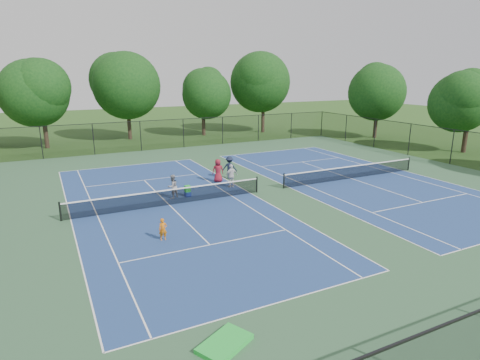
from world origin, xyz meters
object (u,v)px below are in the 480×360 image
tree_back_a (40,89)px  instructor (173,186)px  bystander_a (231,176)px  bystander_c (218,171)px  tree_back_b (126,82)px  tree_back_c (203,91)px  ball_crate (188,194)px  bystander_b (230,168)px  child_player (163,229)px  tree_side_e (379,89)px  ball_hopper (187,189)px  tree_back_d (264,79)px  tree_side_f (471,99)px

tree_back_a → instructor: tree_back_a is taller
bystander_a → bystander_c: 1.69m
tree_back_b → tree_back_c: (9.00, -1.00, -1.11)m
tree_back_a → ball_crate: size_ratio=25.55×
bystander_b → child_player: bearing=80.9°
bystander_a → tree_back_b: bearing=-92.2°
tree_side_e → bystander_b: size_ratio=5.24×
tree_back_a → instructor: (6.62, -22.73, -5.28)m
bystander_b → tree_back_c: bearing=-75.0°
tree_back_a → ball_crate: bearing=-71.6°
tree_side_e → bystander_c: bearing=-157.6°
bystander_b → ball_crate: 5.22m
tree_back_a → ball_hopper: bearing=-71.6°
instructor → bystander_a: 4.42m
ball_crate → ball_hopper: (0.00, 0.00, 0.36)m
tree_back_b → instructor: bearing=-95.5°
tree_back_b → child_player: size_ratio=9.36×
instructor → bystander_c: bearing=-174.2°
tree_back_d → ball_hopper: (-18.43, -22.81, -6.31)m
bystander_b → tree_back_b: bearing=-51.2°
instructor → ball_hopper: (0.95, -0.08, -0.24)m
tree_side_e → tree_back_b: bearing=156.0°
tree_back_d → ball_hopper: tree_back_d is taller
bystander_a → ball_hopper: 3.52m
tree_back_b → ball_hopper: (-1.43, -24.81, -6.08)m
tree_side_e → bystander_c: size_ratio=5.26×
tree_side_f → ball_crate: size_ratio=22.66×
tree_side_e → ball_hopper: size_ratio=21.58×
tree_side_f → instructor: size_ratio=5.34×
tree_back_b → bystander_c: size_ratio=5.95×
tree_back_a → bystander_b: bearing=-59.2°
tree_back_b → tree_back_d: 17.12m
tree_side_e → ball_crate: bearing=-155.7°
bystander_a → bystander_b: 2.34m
child_player → bystander_a: (6.75, 6.78, 0.28)m
bystander_a → bystander_b: (0.87, 2.17, 0.03)m
tree_side_e → bystander_a: 28.22m
tree_back_d → bystander_b: (-14.13, -19.93, -5.98)m
instructor → bystander_b: bearing=-175.4°
tree_back_c → tree_side_e: tree_side_e is taller
bystander_b → ball_crate: size_ratio=4.73×
child_player → instructor: 6.60m
tree_back_b → tree_side_f: size_ratio=1.24×
instructor → ball_hopper: 0.98m
bystander_b → ball_crate: bystander_b is taller
bystander_c → ball_crate: 4.00m
tree_back_b → tree_back_c: size_ratio=1.19×
instructor → bystander_a: bearing=164.7°
child_player → instructor: (2.37, 6.15, 0.22)m
tree_back_c → ball_crate: (-10.43, -23.81, -5.33)m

